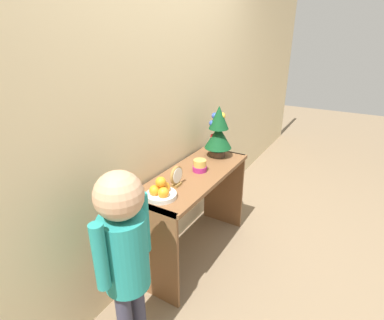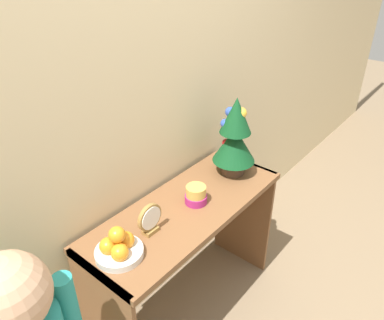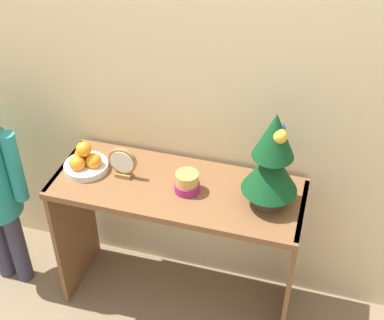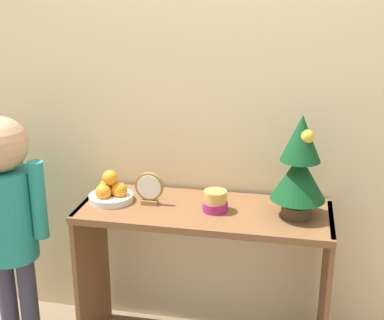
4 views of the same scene
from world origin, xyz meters
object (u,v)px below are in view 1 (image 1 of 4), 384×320
fruit_bowl (161,192)px  desk_clock (177,177)px  singing_bowl (200,166)px  child_figure (124,245)px  mini_tree (218,131)px

fruit_bowl → desk_clock: bearing=0.2°
singing_bowl → child_figure: child_figure is taller
fruit_bowl → singing_bowl: size_ratio=1.82×
mini_tree → singing_bowl: mini_tree is taller
fruit_bowl → child_figure: child_figure is taller
singing_bowl → desk_clock: (-0.29, 0.02, 0.03)m
fruit_bowl → child_figure: (-0.45, -0.10, -0.07)m
fruit_bowl → singing_bowl: fruit_bowl is taller
fruit_bowl → child_figure: size_ratio=0.17×
fruit_bowl → desk_clock: size_ratio=1.34×
desk_clock → child_figure: child_figure is taller
child_figure → fruit_bowl: bearing=12.1°
mini_tree → desk_clock: 0.65m
mini_tree → child_figure: size_ratio=0.39×
mini_tree → child_figure: bearing=-175.5°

